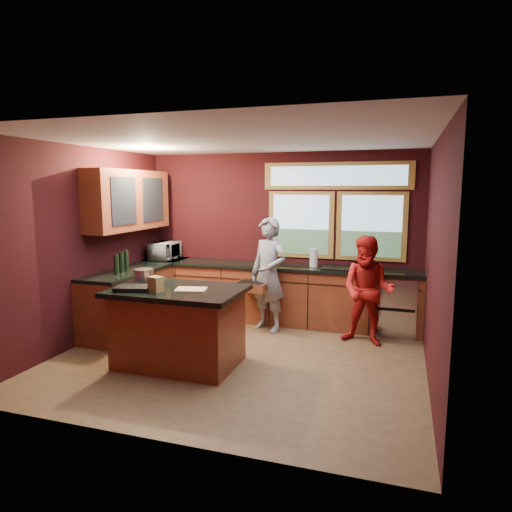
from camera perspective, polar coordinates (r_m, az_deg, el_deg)
The scene contains 14 objects.
floor at distance 5.92m, azimuth -2.21°, elevation -12.63°, with size 4.50×4.50×0.00m, color brown.
room_shell at distance 6.06m, azimuth -6.59°, elevation 5.28°, with size 4.52×4.02×2.71m.
back_counter at distance 7.28m, azimuth 3.85°, elevation -4.77°, with size 4.50×0.64×0.93m.
left_counter at distance 7.35m, azimuth -14.38°, elevation -4.88°, with size 0.64×2.30×0.93m.
island at distance 5.66m, azimuth -9.63°, elevation -8.63°, with size 1.55×1.05×0.95m.
person_grey at distance 6.82m, azimuth 1.60°, elevation -2.32°, with size 0.62×0.41×1.71m, color slate.
person_red at distance 6.40m, azimuth 13.80°, elevation -4.23°, with size 0.73×0.57×1.50m, color #A41513.
microwave at distance 7.89m, azimuth -11.33°, elevation 0.64°, with size 0.54×0.36×0.30m, color #999999.
potted_plant at distance 7.02m, azimuth 14.00°, elevation -0.21°, with size 0.31×0.27×0.34m, color #999999.
paper_towel at distance 7.08m, azimuth 7.21°, elevation -0.21°, with size 0.12×0.12×0.28m, color silver.
cutting_board at distance 5.40m, azimuth -8.12°, elevation -4.18°, with size 0.35×0.25×0.02m, color tan.
stock_pot at distance 5.92m, azimuth -13.84°, elevation -2.45°, with size 0.24×0.24×0.18m, color silver.
paper_bag at distance 5.38m, azimuth -12.43°, elevation -3.48°, with size 0.15×0.12×0.18m, color brown.
black_tray at distance 5.54m, azimuth -15.10°, elevation -3.90°, with size 0.40×0.28×0.05m, color black.
Camera 1 is at (1.90, -5.18, 2.13)m, focal length 32.00 mm.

